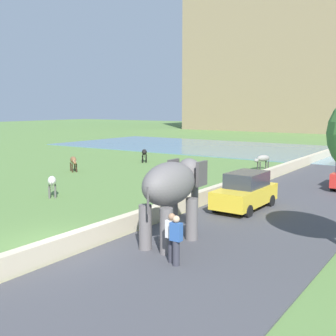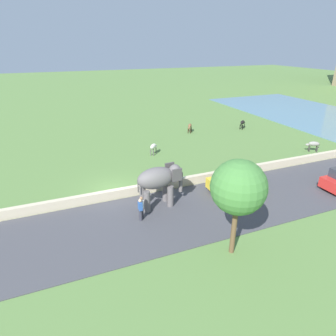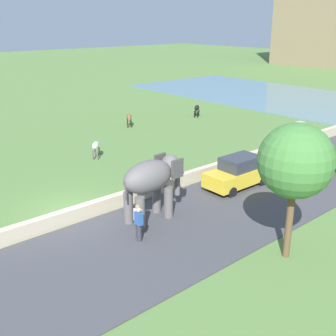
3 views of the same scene
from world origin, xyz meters
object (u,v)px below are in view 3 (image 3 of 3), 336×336
elephant (152,179)px  car_yellow (238,172)px  person_trailing (138,221)px  cow_white (96,146)px  cow_grey (299,125)px  cow_black (197,108)px  cow_brown (129,117)px  person_beside_elephant (139,224)px

elephant → car_yellow: bearing=89.9°
person_trailing → car_yellow: size_ratio=0.40×
car_yellow → cow_white: size_ratio=3.20×
cow_grey → cow_white: 16.94m
cow_black → car_yellow: bearing=-37.4°
car_yellow → cow_brown: car_yellow is taller
person_beside_elephant → cow_white: person_beside_elephant is taller
person_trailing → cow_black: size_ratio=1.24×
person_beside_elephant → person_trailing: same height
cow_brown → elephant: bearing=-32.6°
elephant → person_beside_elephant: bearing=-53.5°
car_yellow → elephant: bearing=-90.1°
person_trailing → cow_black: person_trailing is taller
cow_white → cow_black: bearing=108.2°
person_beside_elephant → cow_grey: size_ratio=1.20×
car_yellow → cow_black: size_ratio=3.06×
person_beside_elephant → cow_grey: bearing=105.1°
elephant → cow_grey: bearing=102.7°
elephant → cow_brown: bearing=147.4°
cow_grey → person_beside_elephant: bearing=-74.9°
elephant → person_beside_elephant: (1.34, -1.81, -1.16)m
cow_grey → cow_black: bearing=-171.3°
person_trailing → cow_grey: size_ratio=1.20×
cow_brown → person_beside_elephant: bearing=-34.8°
elephant → cow_white: elephant is taller
cow_black → cow_grey: bearing=8.7°
cow_grey → cow_black: 10.45m
person_trailing → car_yellow: 7.92m
person_trailing → cow_black: 24.66m
elephant → cow_brown: size_ratio=2.62×
cow_grey → cow_black: same height
elephant → person_trailing: bearing=-57.1°
cow_black → person_beside_elephant: bearing=-50.3°
cow_grey → car_yellow: bearing=-71.5°
elephant → person_trailing: size_ratio=2.14×
elephant → cow_black: 22.74m
person_trailing → car_yellow: car_yellow is taller
car_yellow → cow_black: 18.40m
cow_white → person_trailing: bearing=-23.0°
cow_brown → cow_grey: size_ratio=0.99×
person_beside_elephant → cow_brown: person_beside_elephant is taller
person_trailing → cow_brown: (-16.69, 11.63, -0.04)m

